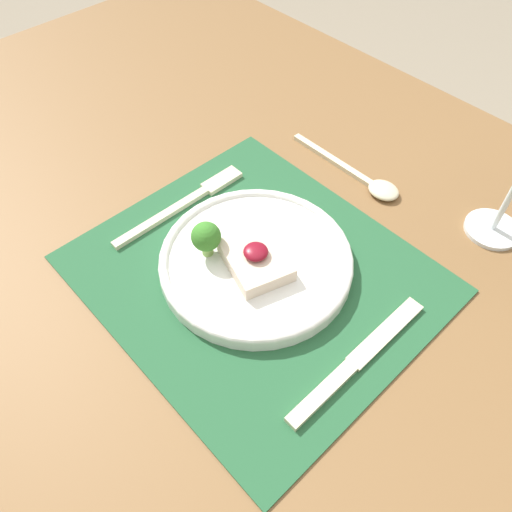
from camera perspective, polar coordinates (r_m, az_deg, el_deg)
The scene contains 7 objects.
ground_plane at distance 1.32m, azimuth -0.01°, elevation -22.52°, with size 8.00×8.00×0.00m, color gray.
dining_table at distance 0.69m, azimuth -0.02°, elevation -6.32°, with size 1.55×1.03×0.77m.
placemat at distance 0.62m, azimuth -0.03°, elevation -2.04°, with size 0.41×0.36×0.00m, color #235633.
dinner_plate at distance 0.62m, azimuth -0.14°, elevation -0.42°, with size 0.24×0.24×0.07m.
fork at distance 0.71m, azimuth -7.66°, elevation 6.32°, with size 0.02×0.21×0.01m.
knife at distance 0.56m, azimuth 10.66°, elevation -12.38°, with size 0.02×0.21×0.01m.
spoon at distance 0.75m, azimuth 12.55°, elevation 8.46°, with size 0.20×0.04×0.01m.
Camera 1 is at (0.27, -0.26, 1.27)m, focal length 35.00 mm.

